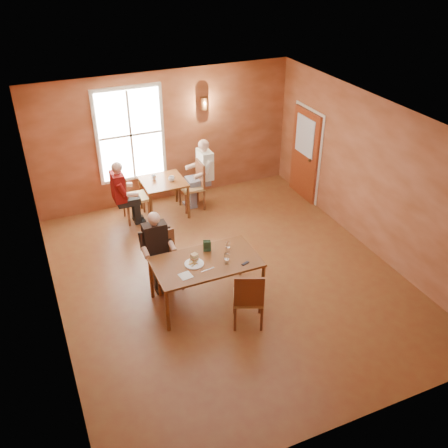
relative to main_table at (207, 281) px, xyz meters
name	(u,v)px	position (x,y,z in m)	size (l,w,h in m)	color
ground	(228,278)	(0.60, 0.44, -0.41)	(6.00, 7.00, 0.01)	brown
wall_back	(166,138)	(0.60, 3.94, 1.09)	(6.00, 0.04, 3.00)	brown
wall_front	(352,343)	(0.60, -3.06, 1.09)	(6.00, 0.04, 3.00)	brown
wall_left	(45,246)	(-2.40, 0.44, 1.09)	(0.04, 7.00, 3.00)	brown
wall_right	(372,176)	(3.60, 0.44, 1.09)	(0.04, 7.00, 3.00)	brown
ceiling	(229,122)	(0.60, 0.44, 2.59)	(6.00, 7.00, 0.04)	white
window	(131,135)	(-0.20, 3.89, 1.29)	(1.36, 0.10, 1.96)	white
door	(304,155)	(3.54, 2.74, 0.64)	(0.12, 1.04, 2.10)	maroon
wall_sconce	(204,103)	(1.50, 3.84, 1.79)	(0.16, 0.16, 0.28)	brown
main_table	(207,281)	(0.00, 0.00, 0.00)	(1.76, 0.99, 0.83)	brown
chair_diner_main	(166,262)	(-0.50, 0.65, 0.11)	(0.46, 0.46, 1.05)	#5C2B12
diner_main	(166,256)	(-0.50, 0.62, 0.27)	(0.55, 0.55, 1.36)	#35261B
chair_empty	(248,296)	(0.41, -0.77, 0.11)	(0.47, 0.47, 1.05)	#55301A
plate_food	(194,263)	(-0.21, -0.01, 0.43)	(0.32, 0.32, 0.04)	white
sandwich	(194,258)	(-0.18, 0.08, 0.48)	(0.10, 0.10, 0.12)	tan
goblet_a	(228,247)	(0.45, 0.12, 0.51)	(0.08, 0.08, 0.20)	white
goblet_c	(227,258)	(0.29, -0.20, 0.52)	(0.09, 0.09, 0.21)	white
menu_stand	(207,246)	(0.13, 0.27, 0.52)	(0.13, 0.06, 0.21)	#203D26
knife	(208,270)	(-0.06, -0.23, 0.42)	(0.23, 0.02, 0.00)	silver
napkin	(186,276)	(-0.45, -0.24, 0.42)	(0.20, 0.20, 0.01)	silver
sunglasses	(245,263)	(0.57, -0.32, 0.42)	(0.14, 0.04, 0.02)	black
second_table	(164,197)	(0.27, 3.21, -0.01)	(0.92, 0.92, 0.81)	brown
chair_diner_white	(191,186)	(0.92, 3.21, 0.14)	(0.49, 0.49, 1.10)	#492B14
diner_white	(192,178)	(0.95, 3.21, 0.34)	(0.61, 0.61, 1.52)	white
chair_diner_maroon	(135,196)	(-0.38, 3.21, 0.15)	(0.50, 0.50, 1.13)	brown
diner_maroon	(133,191)	(-0.41, 3.21, 0.30)	(0.57, 0.57, 1.42)	#5A1921
cup_a	(172,179)	(0.43, 3.12, 0.45)	(0.13, 0.13, 0.10)	white
cup_b	(154,177)	(0.10, 3.34, 0.45)	(0.12, 0.12, 0.11)	silver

